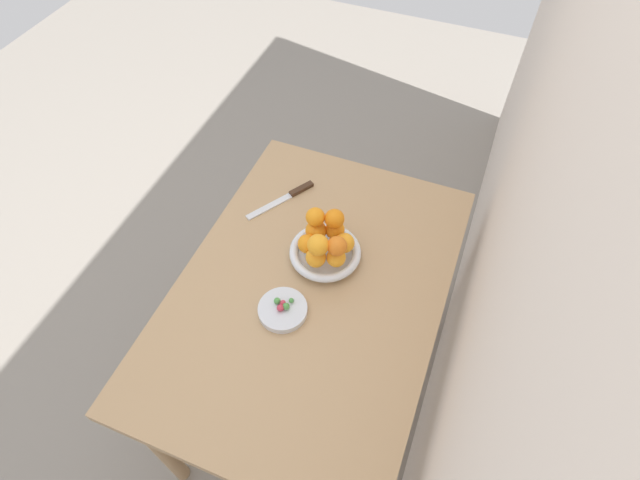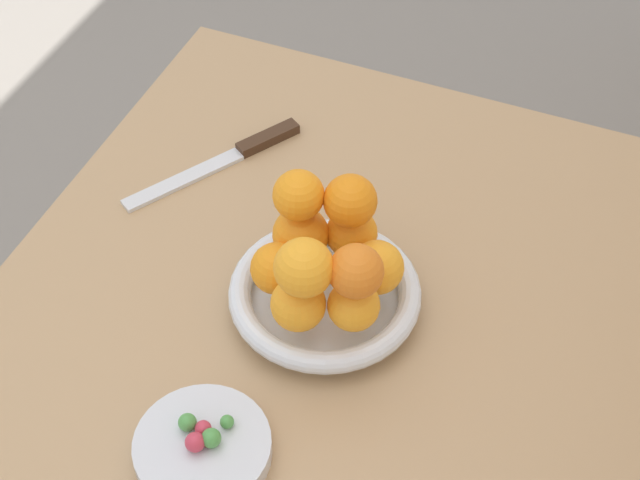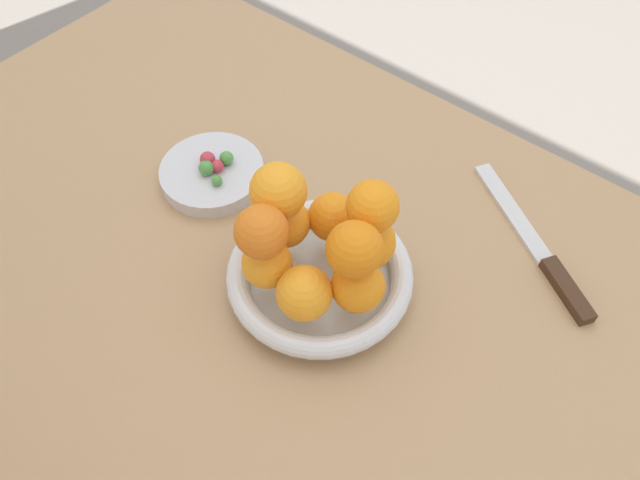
# 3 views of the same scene
# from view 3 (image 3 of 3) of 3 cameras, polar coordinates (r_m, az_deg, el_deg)

# --- Properties ---
(ground_plane) EXTENTS (6.00, 6.00, 0.00)m
(ground_plane) POSITION_cam_3_polar(r_m,az_deg,el_deg) (1.45, -3.81, -17.63)
(ground_plane) COLOR gray
(dining_table) EXTENTS (1.10, 0.76, 0.74)m
(dining_table) POSITION_cam_3_polar(r_m,az_deg,el_deg) (0.87, -6.10, -3.21)
(dining_table) COLOR tan
(dining_table) RESTS_ON ground_plane
(fruit_bowl) EXTENTS (0.22, 0.22, 0.04)m
(fruit_bowl) POSITION_cam_3_polar(r_m,az_deg,el_deg) (0.73, -0.05, -3.35)
(fruit_bowl) COLOR silver
(fruit_bowl) RESTS_ON dining_table
(candy_dish) EXTENTS (0.14, 0.14, 0.02)m
(candy_dish) POSITION_cam_3_polar(r_m,az_deg,el_deg) (0.86, -9.82, 5.99)
(candy_dish) COLOR silver
(candy_dish) RESTS_ON dining_table
(orange_0) EXTENTS (0.06, 0.06, 0.06)m
(orange_0) POSITION_cam_3_polar(r_m,az_deg,el_deg) (0.70, 4.34, -0.17)
(orange_0) COLOR orange
(orange_0) RESTS_ON fruit_bowl
(orange_1) EXTENTS (0.06, 0.06, 0.06)m
(orange_1) POSITION_cam_3_polar(r_m,az_deg,el_deg) (0.72, 1.17, 2.13)
(orange_1) COLOR orange
(orange_1) RESTS_ON fruit_bowl
(orange_2) EXTENTS (0.06, 0.06, 0.06)m
(orange_2) POSITION_cam_3_polar(r_m,az_deg,el_deg) (0.72, -3.25, 1.62)
(orange_2) COLOR orange
(orange_2) RESTS_ON fruit_bowl
(orange_3) EXTENTS (0.06, 0.06, 0.06)m
(orange_3) POSITION_cam_3_polar(r_m,az_deg,el_deg) (0.69, -4.86, -2.13)
(orange_3) COLOR orange
(orange_3) RESTS_ON fruit_bowl
(orange_4) EXTENTS (0.06, 0.06, 0.06)m
(orange_4) POSITION_cam_3_polar(r_m,az_deg,el_deg) (0.66, -1.45, -4.89)
(orange_4) COLOR orange
(orange_4) RESTS_ON fruit_bowl
(orange_5) EXTENTS (0.06, 0.06, 0.06)m
(orange_5) POSITION_cam_3_polar(r_m,az_deg,el_deg) (0.67, 3.50, -4.19)
(orange_5) COLOR orange
(orange_5) RESTS_ON fruit_bowl
(orange_6) EXTENTS (0.06, 0.06, 0.06)m
(orange_6) POSITION_cam_3_polar(r_m,az_deg,el_deg) (0.62, 3.20, -0.84)
(orange_6) COLOR orange
(orange_6) RESTS_ON orange_5
(orange_7) EXTENTS (0.06, 0.06, 0.06)m
(orange_7) POSITION_cam_3_polar(r_m,az_deg,el_deg) (0.67, -3.76, 4.58)
(orange_7) COLOR orange
(orange_7) RESTS_ON orange_2
(orange_8) EXTENTS (0.06, 0.06, 0.06)m
(orange_8) POSITION_cam_3_polar(r_m,az_deg,el_deg) (0.65, 4.84, 3.11)
(orange_8) COLOR orange
(orange_8) RESTS_ON orange_0
(orange_9) EXTENTS (0.06, 0.06, 0.06)m
(orange_9) POSITION_cam_3_polar(r_m,az_deg,el_deg) (0.64, -5.37, 0.78)
(orange_9) COLOR orange
(orange_9) RESTS_ON orange_3
(candy_ball_0) EXTENTS (0.02, 0.02, 0.02)m
(candy_ball_0) POSITION_cam_3_polar(r_m,az_deg,el_deg) (0.85, -10.24, 7.29)
(candy_ball_0) COLOR #C6384C
(candy_ball_0) RESTS_ON candy_dish
(candy_ball_1) EXTENTS (0.02, 0.02, 0.02)m
(candy_ball_1) POSITION_cam_3_polar(r_m,az_deg,el_deg) (0.84, -9.36, 6.69)
(candy_ball_1) COLOR #C6384C
(candy_ball_1) RESTS_ON candy_dish
(candy_ball_2) EXTENTS (0.02, 0.02, 0.02)m
(candy_ball_2) POSITION_cam_3_polar(r_m,az_deg,el_deg) (0.84, -10.32, 6.54)
(candy_ball_2) COLOR #472819
(candy_ball_2) RESTS_ON candy_dish
(candy_ball_3) EXTENTS (0.02, 0.02, 0.02)m
(candy_ball_3) POSITION_cam_3_polar(r_m,az_deg,el_deg) (0.84, -10.36, 6.49)
(candy_ball_3) COLOR #4C9947
(candy_ball_3) RESTS_ON candy_dish
(candy_ball_4) EXTENTS (0.01, 0.01, 0.01)m
(candy_ball_4) POSITION_cam_3_polar(r_m,az_deg,el_deg) (0.82, -9.41, 5.38)
(candy_ball_4) COLOR #4C9947
(candy_ball_4) RESTS_ON candy_dish
(candy_ball_5) EXTENTS (0.02, 0.02, 0.02)m
(candy_ball_5) POSITION_cam_3_polar(r_m,az_deg,el_deg) (0.85, -8.55, 7.42)
(candy_ball_5) COLOR #4C9947
(candy_ball_5) RESTS_ON candy_dish
(knife) EXTENTS (0.23, 0.16, 0.01)m
(knife) POSITION_cam_3_polar(r_m,az_deg,el_deg) (0.82, 19.45, -0.95)
(knife) COLOR #3F2819
(knife) RESTS_ON dining_table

